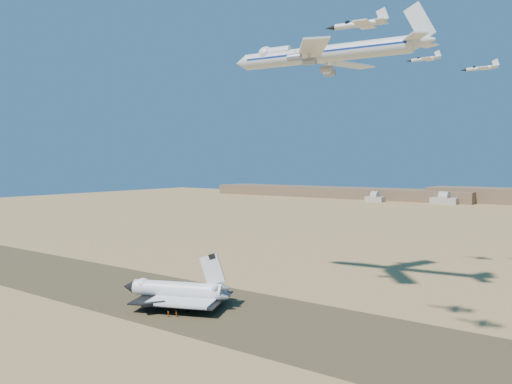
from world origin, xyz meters
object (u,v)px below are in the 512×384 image
Objects in this scene: crew_c at (176,314)px; chase_jet_e at (425,59)px; crew_a at (168,314)px; crew_b at (176,312)px; carrier_747 at (317,55)px; shuttle at (177,292)px; chase_jet_f at (481,68)px; chase_jet_a at (359,24)px.

crew_c is 139.21m from chase_jet_e.
crew_b is (-0.43, 3.79, -0.15)m from crew_a.
carrier_747 is 52.75m from chase_jet_e.
shuttle is 147.01m from chase_jet_f.
crew_a is at bearing -119.56° from chase_jet_f.
crew_b is at bearing -116.82° from chase_jet_e.
crew_a is 140.87m from chase_jet_e.
carrier_747 is at bearing 120.49° from chase_jet_a.
crew_c reaches higher than crew_b.
crew_a is at bearing -80.78° from shuttle.
crew_c is (-22.92, -48.68, -86.15)m from carrier_747.
shuttle is 2.60× the size of chase_jet_f.
shuttle is at bearing 10.67° from crew_a.
chase_jet_f is (65.72, 106.27, 85.57)m from crew_c.
carrier_747 reaches higher than chase_jet_a.
carrier_747 is at bearing -91.50° from crew_c.
crew_c is 100.16m from chase_jet_a.
crew_a is 0.13× the size of chase_jet_f.
chase_jet_a is 104.99m from chase_jet_f.
chase_jet_a is (67.91, -7.20, 76.34)m from shuttle.
chase_jet_a is at bearing -58.82° from carrier_747.
crew_c is at bearing -73.81° from crew_a.
chase_jet_e is 22.36m from chase_jet_f.
carrier_747 is (31.23, 39.89, 82.00)m from shuttle.
chase_jet_e is at bearing -148.86° from chase_jet_f.
carrier_747 reaches higher than crew_c.
chase_jet_e is at bearing 35.65° from shuttle.
crew_b is at bearing -120.65° from chase_jet_f.
chase_jet_e is (48.87, 93.51, 89.77)m from crew_b.
crew_b is 101.66m from chase_jet_a.
chase_jet_a reaches higher than crew_a.
chase_jet_e is (-13.19, 94.19, 9.25)m from chase_jet_a.
shuttle is 22.77× the size of crew_c.
carrier_747 is 4.79× the size of chase_jet_a.
carrier_747 is 59.97m from chase_jet_a.
carrier_747 reaches higher than crew_b.
chase_jet_f is at bearing 79.23° from chase_jet_a.
crew_a is 2.53m from crew_c.
chase_jet_a is (36.69, -47.10, -5.66)m from carrier_747.
shuttle is at bearing -134.79° from carrier_747.
chase_jet_a is 1.04× the size of chase_jet_f.
carrier_747 is at bearing -115.75° from chase_jet_e.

